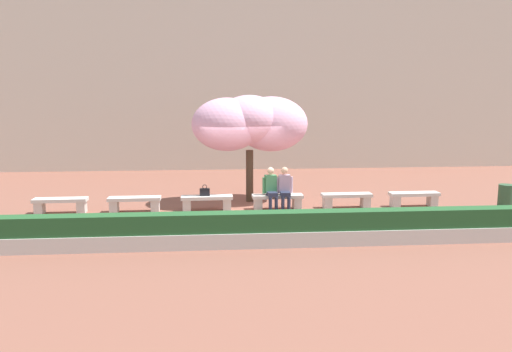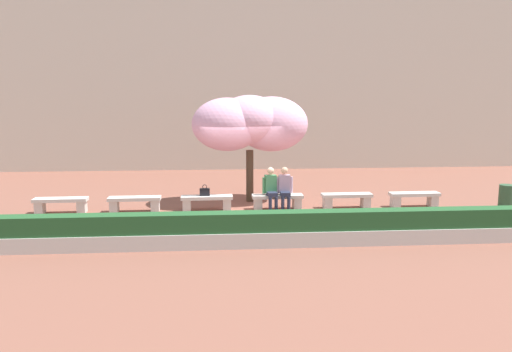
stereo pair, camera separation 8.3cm
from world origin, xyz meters
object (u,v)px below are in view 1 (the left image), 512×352
(handbag, at_px, (205,191))
(cherry_tree_main, at_px, (250,123))
(person_seated_left, at_px, (271,187))
(person_seated_right, at_px, (285,187))
(stone_bench_west_end, at_px, (60,203))
(stone_bench_near_east, at_px, (278,200))
(stone_bench_center, at_px, (207,201))
(stone_bench_east_end, at_px, (347,198))
(stone_bench_near_west, at_px, (135,202))
(stone_bench_far_east, at_px, (414,197))
(trash_bin, at_px, (506,197))

(handbag, relative_size, cherry_tree_main, 0.09)
(person_seated_left, xyz_separation_m, person_seated_right, (0.41, -0.00, 0.00))
(stone_bench_west_end, xyz_separation_m, stone_bench_near_east, (6.42, 0.00, 0.00))
(person_seated_right, bearing_deg, stone_bench_center, 178.70)
(stone_bench_center, distance_m, stone_bench_near_east, 2.14)
(stone_bench_near_east, relative_size, stone_bench_east_end, 1.00)
(stone_bench_west_end, distance_m, handbag, 4.23)
(person_seated_left, bearing_deg, cherry_tree_main, 112.63)
(stone_bench_east_end, height_order, cherry_tree_main, cherry_tree_main)
(stone_bench_west_end, relative_size, stone_bench_near_west, 1.00)
(stone_bench_near_west, bearing_deg, stone_bench_near_east, 0.00)
(stone_bench_near_east, xyz_separation_m, handbag, (-2.20, 0.02, 0.28))
(stone_bench_west_end, height_order, handbag, handbag)
(stone_bench_near_east, bearing_deg, stone_bench_far_east, 0.00)
(handbag, bearing_deg, stone_bench_west_end, -179.71)
(stone_bench_east_end, bearing_deg, stone_bench_near_west, 180.00)
(stone_bench_near_west, relative_size, trash_bin, 1.99)
(person_seated_left, distance_m, trash_bin, 7.08)
(stone_bench_east_end, distance_m, cherry_tree_main, 3.86)
(stone_bench_center, height_order, stone_bench_east_end, same)
(stone_bench_west_end, relative_size, stone_bench_center, 1.00)
(stone_bench_near_west, height_order, stone_bench_far_east, same)
(stone_bench_west_end, xyz_separation_m, trash_bin, (13.26, -0.70, 0.10))
(stone_bench_west_end, bearing_deg, handbag, 0.29)
(cherry_tree_main, distance_m, trash_bin, 8.12)
(stone_bench_near_east, height_order, person_seated_right, person_seated_right)
(stone_bench_near_east, relative_size, handbag, 4.57)
(stone_bench_near_west, height_order, person_seated_right, person_seated_right)
(stone_bench_west_end, xyz_separation_m, stone_bench_far_east, (10.70, 0.00, 0.00))
(stone_bench_near_west, bearing_deg, stone_bench_west_end, 180.00)
(stone_bench_near_east, bearing_deg, stone_bench_west_end, 180.00)
(handbag, bearing_deg, person_seated_right, -1.77)
(stone_bench_west_end, bearing_deg, person_seated_right, -0.46)
(trash_bin, bearing_deg, stone_bench_near_east, 174.18)
(stone_bench_near_west, height_order, stone_bench_near_east, same)
(stone_bench_near_west, distance_m, handbag, 2.10)
(stone_bench_east_end, xyz_separation_m, trash_bin, (4.70, -0.70, 0.10))
(handbag, bearing_deg, trash_bin, -4.54)
(stone_bench_west_end, relative_size, stone_bench_far_east, 1.00)
(stone_bench_center, distance_m, stone_bench_far_east, 6.42)
(cherry_tree_main, bearing_deg, stone_bench_near_west, -160.80)
(stone_bench_near_east, xyz_separation_m, trash_bin, (6.84, -0.70, 0.10))
(stone_bench_west_end, xyz_separation_m, person_seated_left, (6.22, -0.05, 0.40))
(stone_bench_near_west, bearing_deg, stone_bench_far_east, 0.00)
(stone_bench_near_west, height_order, stone_bench_east_end, same)
(person_seated_right, relative_size, handbag, 3.81)
(trash_bin, bearing_deg, handbag, 175.46)
(stone_bench_center, xyz_separation_m, handbag, (-0.06, 0.02, 0.28))
(stone_bench_near_east, height_order, handbag, handbag)
(stone_bench_far_east, xyz_separation_m, person_seated_left, (-4.48, -0.05, 0.40))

